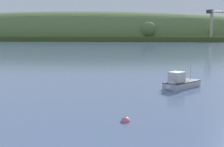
# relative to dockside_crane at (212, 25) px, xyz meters

# --- Properties ---
(far_shoreline_hill) EXTENTS (587.86, 97.06, 49.18)m
(far_shoreline_hill) POSITION_rel_dockside_crane_xyz_m (-113.13, 24.93, -11.58)
(far_shoreline_hill) COLOR #3C4E24
(far_shoreline_hill) RESTS_ON ground
(dockside_crane) EXTENTS (16.24, 11.02, 23.23)m
(dockside_crane) POSITION_rel_dockside_crane_xyz_m (0.00, 0.00, 0.00)
(dockside_crane) COLOR #4C4C51
(dockside_crane) RESTS_ON ground
(fishing_boat_moored) EXTENTS (5.08, 5.84, 3.61)m
(fishing_boat_moored) POSITION_rel_dockside_crane_xyz_m (-35.14, -200.05, -11.30)
(fishing_boat_moored) COLOR #ADB2BC
(fishing_boat_moored) RESTS_ON ground
(mooring_buoy_off_fishing_boat) EXTENTS (0.74, 0.74, 0.82)m
(mooring_buoy_off_fishing_boat) POSITION_rel_dockside_crane_xyz_m (-40.14, -215.51, -11.75)
(mooring_buoy_off_fishing_boat) COLOR #E06675
(mooring_buoy_off_fishing_boat) RESTS_ON ground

